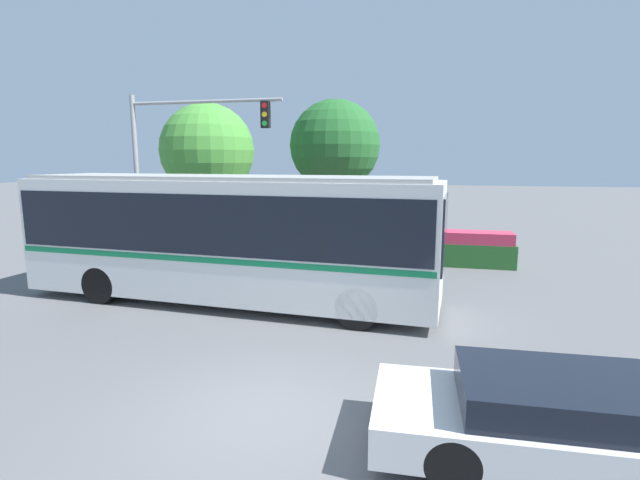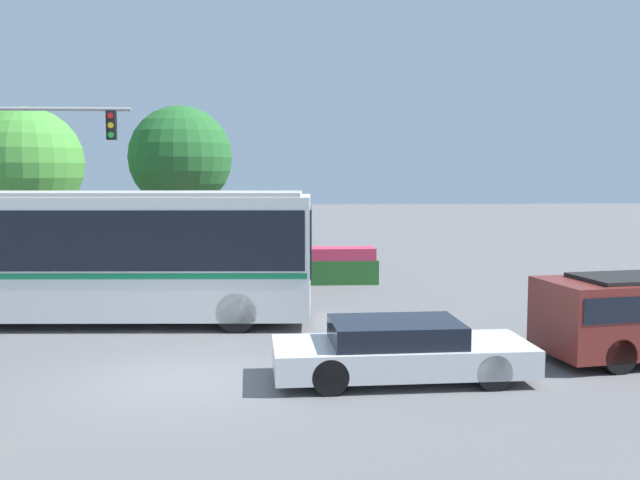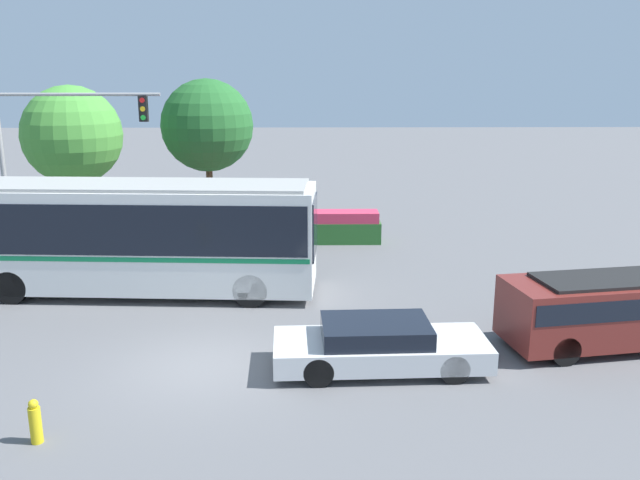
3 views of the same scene
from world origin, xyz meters
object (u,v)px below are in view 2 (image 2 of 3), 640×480
at_px(sedan_foreground, 400,351).
at_px(street_tree_left, 27,164).
at_px(street_tree_centre, 180,158).
at_px(city_bus, 94,249).

relative_size(sedan_foreground, street_tree_left, 0.80).
bearing_deg(street_tree_centre, sedan_foreground, -67.60).
height_order(sedan_foreground, street_tree_centre, street_tree_centre).
bearing_deg(sedan_foreground, street_tree_centre, 110.40).
bearing_deg(city_bus, street_tree_left, 122.96).
xyz_separation_m(city_bus, sedan_foreground, (7.03, -5.53, -1.38)).
height_order(sedan_foreground, street_tree_left, street_tree_left).
bearing_deg(city_bus, sedan_foreground, -34.89).
height_order(city_bus, sedan_foreground, city_bus).
xyz_separation_m(city_bus, street_tree_centre, (1.12, 8.81, 2.50)).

